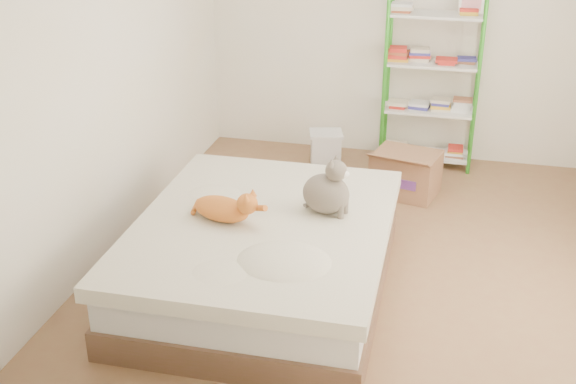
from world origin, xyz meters
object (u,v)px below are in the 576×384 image
(grey_cat, at_px, (326,185))
(white_bin, at_px, (326,149))
(shelf_unit, at_px, (432,82))
(orange_cat, at_px, (221,206))
(bed, at_px, (263,255))
(cardboard_box, at_px, (406,173))

(grey_cat, height_order, white_bin, grey_cat)
(shelf_unit, distance_m, white_bin, 1.18)
(orange_cat, xyz_separation_m, white_bin, (0.27, 2.30, -0.45))
(bed, relative_size, grey_cat, 5.27)
(grey_cat, bearing_deg, white_bin, 21.68)
(orange_cat, distance_m, grey_cat, 0.72)
(bed, bearing_deg, shelf_unit, 69.30)
(bed, distance_m, cardboard_box, 1.99)
(cardboard_box, bearing_deg, shelf_unit, 93.20)
(cardboard_box, height_order, white_bin, cardboard_box)
(orange_cat, relative_size, white_bin, 1.32)
(orange_cat, xyz_separation_m, shelf_unit, (1.21, 2.61, 0.20))
(shelf_unit, bearing_deg, orange_cat, -114.88)
(orange_cat, relative_size, cardboard_box, 0.77)
(grey_cat, bearing_deg, orange_cat, 123.52)
(bed, relative_size, white_bin, 5.70)
(bed, height_order, cardboard_box, bed)
(grey_cat, height_order, shelf_unit, shelf_unit)
(grey_cat, xyz_separation_m, cardboard_box, (0.42, 1.59, -0.54))
(bed, height_order, orange_cat, orange_cat)
(grey_cat, height_order, cardboard_box, grey_cat)
(bed, xyz_separation_m, cardboard_box, (0.81, 1.82, -0.07))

